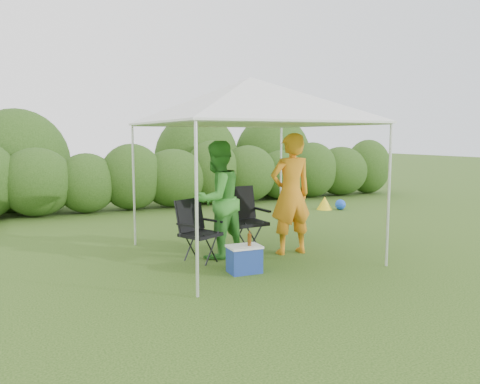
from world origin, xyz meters
name	(u,v)px	position (x,y,z in m)	size (l,w,h in m)	color
ground	(265,262)	(0.00, 0.00, 0.00)	(70.00, 70.00, 0.00)	#3C5C1D
hedge	(157,177)	(0.10, 6.00, 0.83)	(16.30, 1.53, 1.80)	#2E5018
canopy	(250,101)	(0.00, 0.50, 2.46)	(3.10, 3.10, 2.83)	silver
chair_right	(244,214)	(0.07, 0.86, 0.60)	(0.69, 0.63, 1.07)	black
chair_left	(196,226)	(-0.91, 0.56, 0.54)	(0.72, 0.70, 0.95)	black
man	(291,194)	(0.63, 0.28, 0.98)	(0.72, 0.47, 1.97)	orange
woman	(217,200)	(-0.52, 0.62, 0.92)	(0.90, 0.70, 1.85)	#3B902F
cooler	(244,259)	(-0.54, -0.35, 0.20)	(0.48, 0.37, 0.39)	navy
bottle	(249,238)	(-0.48, -0.39, 0.50)	(0.06, 0.06, 0.22)	#592D0C
lawn_toy	(329,203)	(4.04, 3.72, 0.16)	(0.68, 0.57, 0.34)	yellow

